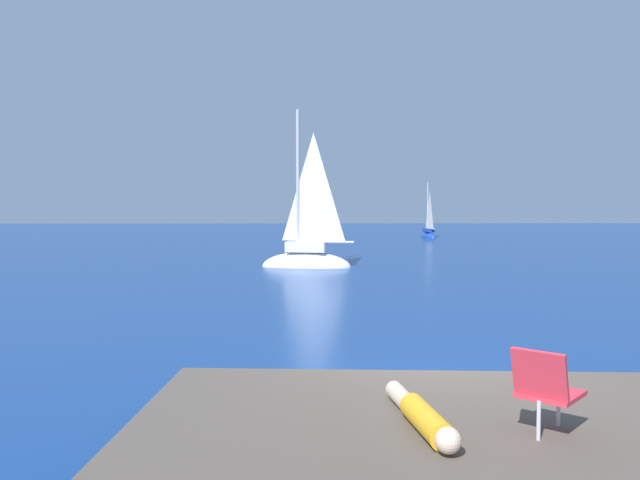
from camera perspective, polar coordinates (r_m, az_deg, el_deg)
ground_plane at (r=9.33m, az=9.69°, el=-13.31°), size 160.00×160.00×0.00m
shore_ledge at (r=6.76m, az=9.36°, el=-17.17°), size 5.87×3.62×0.59m
boulder_seaward at (r=8.20m, az=-10.11°, el=-15.66°), size 0.98×1.02×0.54m
boulder_inland at (r=8.64m, az=12.28°, el=-14.69°), size 1.43×1.51×0.91m
sailboat_near at (r=27.08m, az=-1.17°, el=-1.59°), size 3.96×1.93×7.20m
sailboat_far at (r=51.75m, az=9.54°, el=0.50°), size 1.29×2.64×4.81m
person_sunbather at (r=6.20m, az=8.97°, el=-15.08°), size 0.43×1.76×0.25m
beach_chair at (r=6.19m, az=19.24°, el=-12.09°), size 0.75×0.76×0.80m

